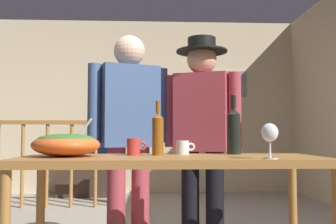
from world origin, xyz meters
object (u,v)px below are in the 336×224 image
at_px(person_standing_left, 129,127).
at_px(salad_bowl, 66,144).
at_px(framed_picture, 228,84).
at_px(stair_railing, 87,155).
at_px(wine_bottle_amber, 158,133).
at_px(mug_red, 134,147).
at_px(tv_console, 89,182).
at_px(wine_bottle_dark, 234,130).
at_px(flat_screen_tv, 89,150).
at_px(person_standing_right, 202,128).
at_px(serving_table, 171,172).
at_px(mug_white, 183,147).
at_px(wine_glass, 270,134).

bearing_deg(person_standing_left, salad_bowl, 46.45).
xyz_separation_m(framed_picture, person_standing_left, (-1.43, -3.36, -0.77)).
bearing_deg(stair_railing, wine_bottle_amber, -72.95).
distance_m(stair_railing, mug_red, 2.84).
relative_size(stair_railing, wine_bottle_amber, 7.19).
height_order(tv_console, wine_bottle_dark, wine_bottle_dark).
xyz_separation_m(framed_picture, flat_screen_tv, (-2.18, -0.32, -1.05)).
height_order(wine_bottle_dark, wine_bottle_amber, wine_bottle_dark).
bearing_deg(wine_bottle_dark, mug_red, -171.37).
distance_m(stair_railing, person_standing_right, 2.47).
relative_size(stair_railing, serving_table, 1.39).
distance_m(stair_railing, serving_table, 3.01).
xyz_separation_m(mug_white, person_standing_right, (0.18, 0.51, 0.12)).
distance_m(serving_table, person_standing_left, 0.81).
xyz_separation_m(wine_bottle_amber, mug_white, (0.15, 0.09, -0.08)).
distance_m(framed_picture, person_standing_left, 3.73).
bearing_deg(mug_white, wine_bottle_amber, -149.63).
bearing_deg(wine_glass, mug_red, 151.67).
bearing_deg(person_standing_left, mug_white, 103.20).
bearing_deg(stair_railing, framed_picture, 30.34).
relative_size(flat_screen_tv, wine_bottle_amber, 1.99).
xyz_separation_m(salad_bowl, wine_bottle_dark, (0.94, 0.20, 0.07)).
xyz_separation_m(serving_table, person_standing_left, (-0.27, 0.72, 0.26)).
bearing_deg(wine_bottle_dark, wine_glass, -80.35).
height_order(flat_screen_tv, wine_bottle_dark, wine_bottle_dark).
bearing_deg(wine_bottle_dark, person_standing_right, 103.27).
relative_size(wine_bottle_amber, person_standing_right, 0.19).
distance_m(salad_bowl, wine_bottle_amber, 0.50).
bearing_deg(wine_bottle_amber, wine_bottle_dark, 11.48).
distance_m(framed_picture, mug_white, 4.12).
bearing_deg(framed_picture, stair_railing, -149.66).
bearing_deg(mug_white, person_standing_left, 124.12).
relative_size(tv_console, mug_white, 7.94).
bearing_deg(salad_bowl, wine_bottle_amber, 12.02).
height_order(person_standing_left, person_standing_right, person_standing_left).
bearing_deg(mug_red, wine_glass, -28.33).
distance_m(stair_railing, wine_bottle_amber, 2.88).
bearing_deg(person_standing_left, stair_railing, -94.17).
bearing_deg(stair_railing, wine_glass, -66.14).
distance_m(wine_glass, person_standing_right, 0.97).
relative_size(wine_glass, wine_bottle_dark, 0.49).
bearing_deg(tv_console, mug_red, -77.39).
xyz_separation_m(stair_railing, person_standing_left, (0.65, -2.15, 0.31)).
distance_m(serving_table, mug_white, 0.26).
height_order(tv_console, person_standing_left, person_standing_left).
xyz_separation_m(flat_screen_tv, wine_bottle_dark, (1.41, -3.55, 0.25)).
xyz_separation_m(salad_bowl, mug_white, (0.64, 0.19, -0.03)).
bearing_deg(wine_bottle_dark, salad_bowl, -168.24).
bearing_deg(wine_bottle_dark, tv_console, 111.49).
relative_size(serving_table, person_standing_right, 0.99).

